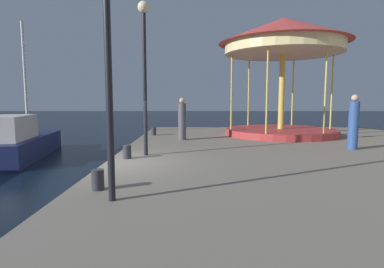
{
  "coord_description": "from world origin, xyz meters",
  "views": [
    {
      "loc": [
        2.43,
        -8.53,
        2.55
      ],
      "look_at": [
        2.37,
        5.05,
        1.03
      ],
      "focal_mm": 28.97,
      "sensor_mm": 36.0,
      "label": 1
    }
  ],
  "objects": [
    {
      "name": "bollard_south",
      "position": [
        0.55,
        6.58,
        1.0
      ],
      "size": [
        0.24,
        0.24,
        0.4
      ],
      "primitive_type": "cylinder",
      "color": "#2D2D33",
      "rests_on": "quay_dock"
    },
    {
      "name": "lamp_post_mid_promenade",
      "position": [
        0.98,
        1.1,
        3.96
      ],
      "size": [
        0.36,
        0.36,
        4.68
      ],
      "color": "black",
      "rests_on": "quay_dock"
    },
    {
      "name": "person_by_the_water",
      "position": [
        2.0,
        4.85,
        1.65
      ],
      "size": [
        0.34,
        0.34,
        1.82
      ],
      "color": "#514C56",
      "rests_on": "quay_dock"
    },
    {
      "name": "bollard_center",
      "position": [
        0.6,
        -2.66,
        1.0
      ],
      "size": [
        0.24,
        0.24,
        0.4
      ],
      "primitive_type": "cylinder",
      "color": "#2D2D33",
      "rests_on": "quay_dock"
    },
    {
      "name": "lamp_post_near_edge",
      "position": [
        1.04,
        -3.3,
        3.78
      ],
      "size": [
        0.36,
        0.36,
        4.37
      ],
      "color": "black",
      "rests_on": "quay_dock"
    },
    {
      "name": "person_mid_promenade",
      "position": [
        8.08,
        2.26,
        1.7
      ],
      "size": [
        0.34,
        0.34,
        1.92
      ],
      "color": "#2D4C8C",
      "rests_on": "quay_dock"
    },
    {
      "name": "bollard_north",
      "position": [
        0.5,
        0.54,
        1.0
      ],
      "size": [
        0.24,
        0.24,
        0.4
      ],
      "primitive_type": "cylinder",
      "color": "#2D2D33",
      "rests_on": "quay_dock"
    },
    {
      "name": "ground_plane",
      "position": [
        0.0,
        0.0,
        0.0
      ],
      "size": [
        120.0,
        120.0,
        0.0
      ],
      "primitive_type": "plane",
      "color": "black"
    },
    {
      "name": "carousel",
      "position": [
        6.82,
        6.74,
        5.02
      ],
      "size": [
        6.22,
        6.22,
        5.63
      ],
      "color": "#B23333",
      "rests_on": "quay_dock"
    },
    {
      "name": "sailboat_navy",
      "position": [
        -5.14,
        4.71,
        0.71
      ],
      "size": [
        3.02,
        6.22,
        6.12
      ],
      "color": "#19214C",
      "rests_on": "ground"
    },
    {
      "name": "quay_dock",
      "position": [
        6.84,
        0.0,
        0.4
      ],
      "size": [
        13.68,
        22.02,
        0.8
      ],
      "primitive_type": "cube",
      "color": "gray",
      "rests_on": "ground"
    }
  ]
}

